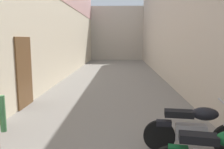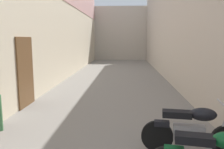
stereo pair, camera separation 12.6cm
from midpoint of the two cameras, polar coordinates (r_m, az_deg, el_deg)
ground_plane at (r=10.00m, az=0.67°, el=-3.62°), size 40.92×40.92×0.00m
building_left at (r=12.26m, az=-12.95°, el=15.79°), size 0.45×24.92×7.33m
building_right at (r=12.07m, az=15.37°, el=14.12°), size 0.45×24.92×6.68m
building_far_end at (r=25.23m, az=2.24°, el=10.04°), size 8.36×2.00×5.48m
motorcycle_fourth at (r=4.64m, az=19.94°, el=-12.37°), size 1.84×0.58×1.04m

